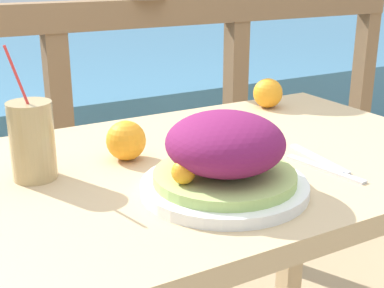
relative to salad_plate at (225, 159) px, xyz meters
The scene contains 8 objects.
patio_table 0.23m from the salad_plate, 97.25° to the left, with size 1.28×0.71×0.77m.
railing_fence 0.95m from the salad_plate, 91.20° to the left, with size 2.80×0.08×1.03m.
salad_plate is the anchor object (origin of this frame).
drink_glass 0.35m from the salad_plate, 140.02° to the left, with size 0.08×0.08×0.25m.
fork 0.23m from the salad_plate, ahead, with size 0.04×0.18×0.00m.
knife 0.26m from the salad_plate, ahead, with size 0.03×0.18×0.00m.
orange_near_basket 0.59m from the salad_plate, 45.54° to the left, with size 0.08×0.08×0.08m.
orange_near_glass 0.25m from the salad_plate, 109.71° to the left, with size 0.08×0.08×0.08m.
Camera 1 is at (-0.45, -0.87, 1.15)m, focal length 50.00 mm.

